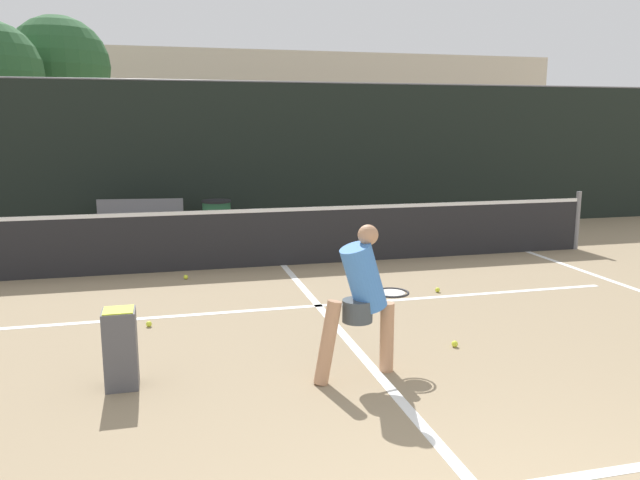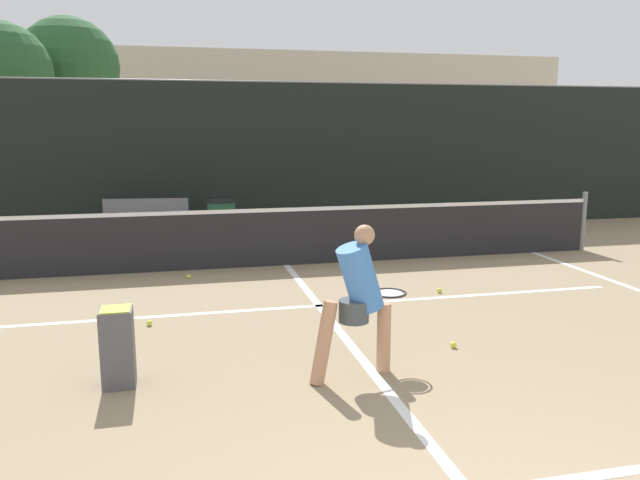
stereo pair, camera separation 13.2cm
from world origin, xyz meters
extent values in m
cube|color=white|center=(0.00, 5.39, 0.00)|extent=(8.25, 0.10, 0.01)
cube|color=white|center=(0.00, 4.47, 0.00)|extent=(0.10, 6.60, 0.01)
cylinder|color=slate|center=(5.50, 7.77, 0.53)|extent=(0.09, 0.09, 1.07)
cube|color=#232326|center=(0.00, 7.77, 0.47)|extent=(11.00, 0.02, 0.95)
cube|color=white|center=(0.00, 7.77, 0.92)|extent=(11.00, 0.03, 0.06)
cube|color=black|center=(0.00, 11.01, 1.56)|extent=(24.00, 0.06, 3.11)
cylinder|color=slate|center=(0.00, 11.01, 3.13)|extent=(24.00, 0.04, 0.04)
cylinder|color=tan|center=(0.11, 3.18, 0.33)|extent=(0.13, 0.13, 0.66)
cylinder|color=tan|center=(-0.50, 3.05, 0.38)|extent=(0.29, 0.18, 0.77)
cylinder|color=#3F474C|center=(-0.21, 3.11, 0.63)|extent=(0.27, 0.27, 0.20)
cylinder|color=#3F7ACC|center=(-0.15, 3.12, 0.93)|extent=(0.46, 0.33, 0.68)
sphere|color=tan|center=(-0.11, 3.13, 1.32)|extent=(0.19, 0.19, 0.19)
cylinder|color=#262628|center=(-0.06, 3.37, 0.68)|extent=(0.30, 0.09, 0.03)
torus|color=#262628|center=(0.25, 3.44, 0.68)|extent=(0.41, 0.41, 0.02)
cylinder|color=beige|center=(0.25, 3.44, 0.68)|extent=(0.31, 0.31, 0.01)
sphere|color=#D1E033|center=(1.75, 5.62, 0.03)|extent=(0.07, 0.07, 0.07)
sphere|color=#D1E033|center=(1.02, 3.60, 0.03)|extent=(0.07, 0.07, 0.07)
sphere|color=#D1E033|center=(-1.59, 7.22, 0.03)|extent=(0.07, 0.07, 0.07)
sphere|color=#D1E033|center=(-2.08, 5.06, 0.03)|extent=(0.07, 0.07, 0.07)
cube|color=#4C4C51|center=(-2.28, 3.40, 0.35)|extent=(0.28, 0.28, 0.70)
cube|color=#D1E033|center=(-2.28, 3.40, 0.68)|extent=(0.25, 0.25, 0.06)
cube|color=slate|center=(-2.32, 10.19, 0.44)|extent=(1.65, 0.55, 0.04)
cube|color=slate|center=(-2.30, 10.37, 0.65)|extent=(1.61, 0.23, 0.42)
cube|color=#333338|center=(-2.96, 10.27, 0.22)|extent=(0.06, 0.32, 0.44)
cube|color=#333338|center=(-1.68, 10.12, 0.22)|extent=(0.06, 0.32, 0.44)
cylinder|color=#28603D|center=(-0.87, 10.09, 0.39)|extent=(0.54, 0.54, 0.79)
cylinder|color=black|center=(-0.87, 10.09, 0.81)|extent=(0.57, 0.57, 0.04)
cube|color=navy|center=(2.39, 13.58, 0.40)|extent=(1.85, 3.97, 0.81)
cube|color=#1E2328|center=(2.39, 13.38, 1.08)|extent=(1.56, 2.38, 0.54)
cylinder|color=black|center=(3.22, 14.85, 0.30)|extent=(0.18, 0.60, 0.60)
cylinder|color=black|center=(3.22, 12.31, 0.30)|extent=(0.18, 0.60, 0.60)
cylinder|color=brown|center=(-6.53, 18.11, 1.34)|extent=(0.28, 0.28, 2.69)
sphere|color=#28562D|center=(-6.53, 18.11, 3.72)|extent=(2.96, 2.96, 2.96)
cylinder|color=brown|center=(-5.04, 20.87, 1.50)|extent=(0.28, 0.28, 3.00)
sphere|color=#28562D|center=(-5.04, 20.87, 4.15)|extent=(3.30, 3.30, 3.30)
cube|color=beige|center=(0.00, 29.02, 2.84)|extent=(36.00, 2.40, 5.68)
camera|label=1|loc=(-1.85, -2.04, 2.29)|focal=35.00mm
camera|label=2|loc=(-1.73, -2.07, 2.29)|focal=35.00mm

